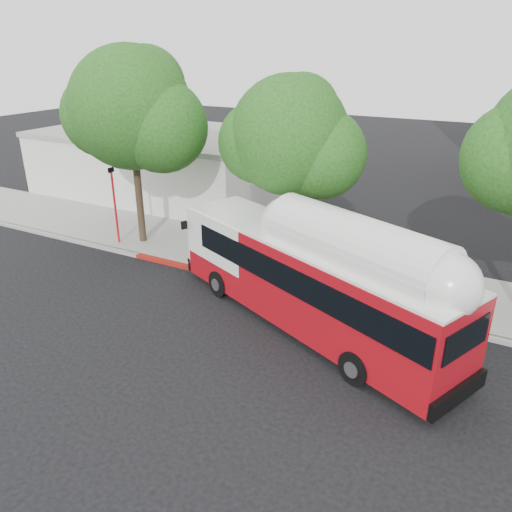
{
  "coord_description": "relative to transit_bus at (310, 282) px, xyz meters",
  "views": [
    {
      "loc": [
        7.65,
        -13.26,
        9.64
      ],
      "look_at": [
        -0.98,
        3.0,
        1.79
      ],
      "focal_mm": 35.0,
      "sensor_mm": 36.0,
      "label": 1
    }
  ],
  "objects": [
    {
      "name": "signal_pole",
      "position": [
        -11.77,
        2.93,
        0.29
      ],
      "size": [
        0.12,
        0.39,
        4.07
      ],
      "color": "red",
      "rests_on": "ground"
    },
    {
      "name": "sidewalk",
      "position": [
        -1.85,
        4.73,
        -1.72
      ],
      "size": [
        60.0,
        5.0,
        0.15
      ],
      "primitive_type": "cube",
      "color": "gray",
      "rests_on": "ground"
    },
    {
      "name": "red_curb_segment",
      "position": [
        -4.85,
        2.13,
        -1.72
      ],
      "size": [
        10.0,
        0.32,
        0.16
      ],
      "primitive_type": "cube",
      "color": "maroon",
      "rests_on": "ground"
    },
    {
      "name": "transit_bus",
      "position": [
        0.0,
        0.0,
        0.0
      ],
      "size": [
        12.81,
        7.33,
        3.85
      ],
      "rotation": [
        0.0,
        0.0,
        -0.42
      ],
      "color": "#9C0A13",
      "rests_on": "ground"
    },
    {
      "name": "ground",
      "position": [
        -1.85,
        -1.77,
        -1.8
      ],
      "size": [
        120.0,
        120.0,
        0.0
      ],
      "primitive_type": "plane",
      "color": "black",
      "rests_on": "ground"
    },
    {
      "name": "low_commercial_bldg",
      "position": [
        -15.85,
        12.23,
        0.35
      ],
      "size": [
        16.2,
        10.2,
        4.25
      ],
      "color": "silver",
      "rests_on": "ground"
    },
    {
      "name": "street_tree_left",
      "position": [
        -10.38,
        3.79,
        4.8
      ],
      "size": [
        6.67,
        5.8,
        9.74
      ],
      "color": "#2D2116",
      "rests_on": "ground"
    },
    {
      "name": "street_tree_mid",
      "position": [
        -2.44,
        4.29,
        4.11
      ],
      "size": [
        5.75,
        5.0,
        8.62
      ],
      "color": "#2D2116",
      "rests_on": "ground"
    },
    {
      "name": "curb_strip",
      "position": [
        -1.85,
        2.13,
        -1.72
      ],
      "size": [
        60.0,
        0.3,
        0.15
      ],
      "primitive_type": "cube",
      "color": "gray",
      "rests_on": "ground"
    }
  ]
}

